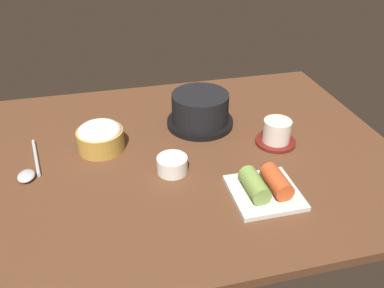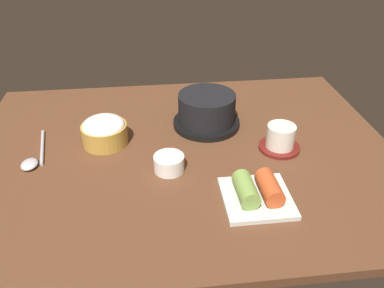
# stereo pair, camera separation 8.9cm
# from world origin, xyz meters

# --- Properties ---
(dining_table) EXTENTS (1.00, 0.76, 0.02)m
(dining_table) POSITION_xyz_m (0.00, 0.00, 0.01)
(dining_table) COLOR #56331E
(dining_table) RESTS_ON ground
(stone_pot) EXTENTS (0.17, 0.17, 0.09)m
(stone_pot) POSITION_xyz_m (0.07, 0.11, 0.06)
(stone_pot) COLOR black
(stone_pot) RESTS_ON dining_table
(rice_bowl) EXTENTS (0.11, 0.11, 0.07)m
(rice_bowl) POSITION_xyz_m (-0.18, 0.06, 0.05)
(rice_bowl) COLOR #B78C38
(rice_bowl) RESTS_ON dining_table
(tea_cup_with_saucer) EXTENTS (0.10, 0.10, 0.06)m
(tea_cup_with_saucer) POSITION_xyz_m (0.23, -0.02, 0.05)
(tea_cup_with_saucer) COLOR maroon
(tea_cup_with_saucer) RESTS_ON dining_table
(banchan_cup_center) EXTENTS (0.07, 0.07, 0.04)m
(banchan_cup_center) POSITION_xyz_m (-0.04, -0.07, 0.04)
(banchan_cup_center) COLOR white
(banchan_cup_center) RESTS_ON dining_table
(kimchi_plate) EXTENTS (0.13, 0.13, 0.05)m
(kimchi_plate) POSITION_xyz_m (0.13, -0.19, 0.04)
(kimchi_plate) COLOR silver
(kimchi_plate) RESTS_ON dining_table
(spoon) EXTENTS (0.05, 0.17, 0.01)m
(spoon) POSITION_xyz_m (-0.34, -0.00, 0.03)
(spoon) COLOR #B7B7BC
(spoon) RESTS_ON dining_table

